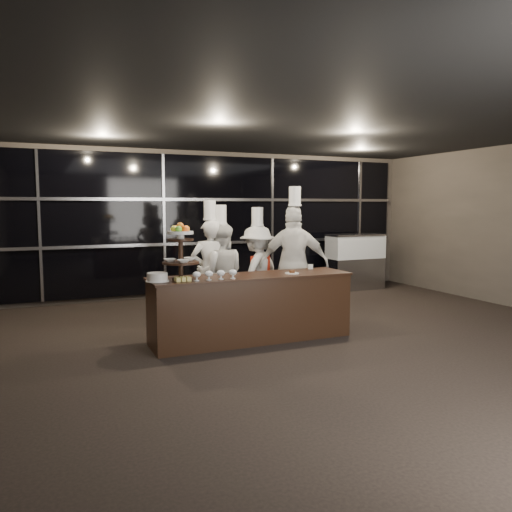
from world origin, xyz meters
name	(u,v)px	position (x,y,z in m)	size (l,w,h in m)	color
room	(356,237)	(0.00, 0.00, 1.50)	(10.00, 10.00, 10.00)	black
window_wall	(220,223)	(0.00, 4.94, 1.50)	(8.60, 0.10, 2.80)	black
buffet_counter	(251,307)	(-0.82, 1.29, 0.47)	(2.84, 0.74, 0.92)	black
display_stand	(181,247)	(-1.82, 1.29, 1.34)	(0.48, 0.48, 0.74)	black
compotes	(215,274)	(-1.43, 1.07, 1.00)	(0.61, 0.11, 0.12)	silver
layer_cake	(157,277)	(-2.14, 1.24, 0.97)	(0.30, 0.30, 0.11)	white
pastry_squares	(183,279)	(-1.84, 1.13, 0.95)	(0.20, 0.13, 0.05)	#DACA6A
small_plate	(292,273)	(-0.24, 1.19, 0.94)	(0.20, 0.20, 0.05)	white
chef_cup	(310,267)	(0.26, 1.54, 0.96)	(0.08, 0.08, 0.07)	white
display_case	(355,259)	(2.98, 4.30, 0.69)	(1.28, 0.56, 1.24)	#A5A5AA
chef_a	(210,270)	(-1.04, 2.46, 0.86)	(0.67, 0.50, 1.96)	silver
chef_b	(221,273)	(-0.86, 2.45, 0.81)	(0.93, 0.82, 1.89)	silver
chef_c	(257,272)	(-0.21, 2.49, 0.79)	(1.15, 1.03, 1.85)	silver
chef_d	(294,263)	(0.24, 2.03, 0.95)	(1.19, 0.87, 2.18)	white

